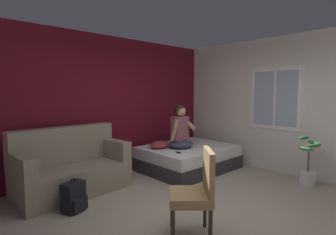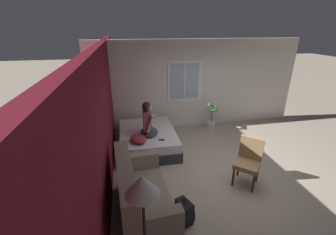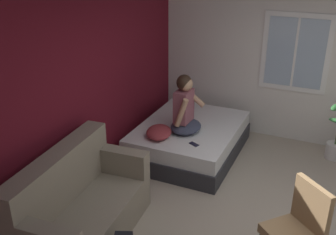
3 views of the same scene
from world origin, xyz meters
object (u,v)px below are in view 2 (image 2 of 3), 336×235
(person_seated, at_px, (148,122))
(side_chair, at_px, (248,160))
(backpack, at_px, (185,212))
(cell_phone, at_px, (162,140))
(bed, at_px, (148,139))
(throw_pillow, at_px, (139,139))
(potted_plant, at_px, (212,120))
(floor_lamp, at_px, (143,198))
(couch, at_px, (141,197))

(person_seated, bearing_deg, side_chair, -131.10)
(backpack, height_order, cell_phone, cell_phone)
(bed, distance_m, cell_phone, 0.69)
(bed, relative_size, throw_pillow, 3.93)
(potted_plant, bearing_deg, person_seated, 115.54)
(person_seated, relative_size, potted_plant, 1.03)
(person_seated, bearing_deg, cell_phone, -140.58)
(person_seated, distance_m, cell_phone, 0.57)
(bed, relative_size, backpack, 4.12)
(side_chair, bearing_deg, backpack, 116.28)
(side_chair, relative_size, throw_pillow, 2.04)
(side_chair, bearing_deg, cell_phone, 50.97)
(bed, height_order, potted_plant, potted_plant)
(floor_lamp, relative_size, potted_plant, 2.00)
(side_chair, xyz_separation_m, person_seated, (1.61, 1.85, 0.30))
(bed, bearing_deg, throw_pillow, 154.15)
(couch, relative_size, throw_pillow, 3.66)
(couch, height_order, backpack, couch)
(person_seated, relative_size, cell_phone, 6.08)
(cell_phone, bearing_deg, bed, 53.30)
(side_chair, xyz_separation_m, cell_phone, (1.27, 1.56, -0.05))
(couch, relative_size, backpack, 3.84)
(side_chair, relative_size, backpack, 2.14)
(bed, relative_size, couch, 1.07)
(bed, bearing_deg, cell_phone, -153.18)
(backpack, height_order, potted_plant, potted_plant)
(throw_pillow, distance_m, floor_lamp, 3.11)
(person_seated, bearing_deg, potted_plant, -64.46)
(throw_pillow, relative_size, floor_lamp, 0.28)
(backpack, height_order, floor_lamp, floor_lamp)
(potted_plant, bearing_deg, side_chair, 174.63)
(throw_pillow, bearing_deg, backpack, -163.82)
(side_chair, distance_m, throw_pillow, 2.48)
(bed, bearing_deg, backpack, -172.77)
(cell_phone, bearing_deg, floor_lamp, -166.52)
(couch, height_order, person_seated, person_seated)
(bed, height_order, backpack, bed)
(bed, height_order, floor_lamp, floor_lamp)
(backpack, relative_size, potted_plant, 0.54)
(couch, relative_size, person_seated, 2.01)
(side_chair, bearing_deg, throw_pillow, 58.61)
(throw_pillow, relative_size, potted_plant, 0.56)
(couch, relative_size, cell_phone, 12.20)
(person_seated, xyz_separation_m, floor_lamp, (-3.30, 0.40, 0.59))
(backpack, distance_m, floor_lamp, 1.71)
(backpack, bearing_deg, potted_plant, -27.76)
(bed, height_order, side_chair, side_chair)
(potted_plant, bearing_deg, backpack, 152.24)
(person_seated, xyz_separation_m, backpack, (-2.36, -0.32, -0.64))
(backpack, bearing_deg, throw_pillow, 16.18)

